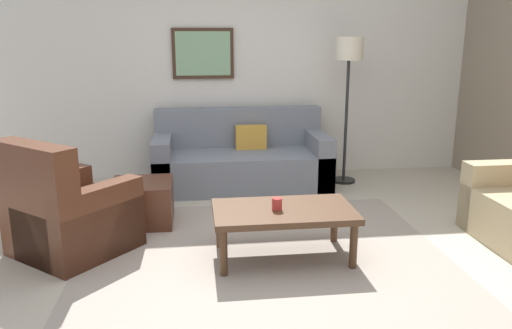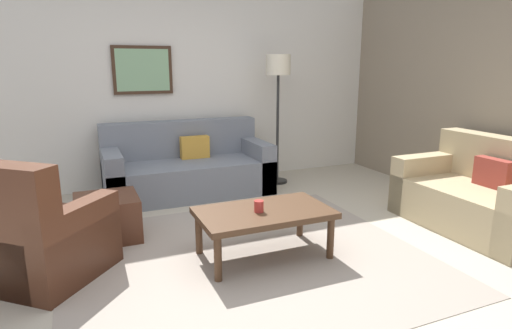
{
  "view_description": "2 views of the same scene",
  "coord_description": "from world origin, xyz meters",
  "px_view_note": "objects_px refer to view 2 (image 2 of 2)",
  "views": [
    {
      "loc": [
        -0.52,
        -3.66,
        1.71
      ],
      "look_at": [
        -0.04,
        0.14,
        0.73
      ],
      "focal_mm": 35.14,
      "sensor_mm": 36.0,
      "label": 1
    },
    {
      "loc": [
        -1.21,
        -3.03,
        1.58
      ],
      "look_at": [
        0.27,
        0.43,
        0.69
      ],
      "focal_mm": 29.59,
      "sensor_mm": 36.0,
      "label": 2
    }
  ],
  "objects_px": {
    "ottoman": "(107,217)",
    "cup": "(259,206)",
    "armchair_leather": "(36,241)",
    "coffee_table": "(264,216)",
    "couch_loveseat": "(484,198)",
    "framed_artwork": "(143,70)",
    "lamp_standing": "(278,78)",
    "couch_main": "(186,169)"
  },
  "relations": [
    {
      "from": "framed_artwork",
      "to": "armchair_leather",
      "type": "bearing_deg",
      "value": -117.85
    },
    {
      "from": "couch_loveseat",
      "to": "cup",
      "type": "distance_m",
      "value": 2.36
    },
    {
      "from": "armchair_leather",
      "to": "ottoman",
      "type": "relative_size",
      "value": 2.02
    },
    {
      "from": "ottoman",
      "to": "framed_artwork",
      "type": "xyz_separation_m",
      "value": [
        0.64,
        1.61,
        1.31
      ]
    },
    {
      "from": "coffee_table",
      "to": "armchair_leather",
      "type": "bearing_deg",
      "value": 170.27
    },
    {
      "from": "ottoman",
      "to": "cup",
      "type": "xyz_separation_m",
      "value": [
        1.12,
        -0.95,
        0.26
      ]
    },
    {
      "from": "coffee_table",
      "to": "lamp_standing",
      "type": "bearing_deg",
      "value": 61.33
    },
    {
      "from": "armchair_leather",
      "to": "coffee_table",
      "type": "height_order",
      "value": "armchair_leather"
    },
    {
      "from": "couch_loveseat",
      "to": "framed_artwork",
      "type": "bearing_deg",
      "value": 135.57
    },
    {
      "from": "armchair_leather",
      "to": "framed_artwork",
      "type": "height_order",
      "value": "framed_artwork"
    },
    {
      "from": "armchair_leather",
      "to": "lamp_standing",
      "type": "distance_m",
      "value": 3.5
    },
    {
      "from": "armchair_leather",
      "to": "lamp_standing",
      "type": "bearing_deg",
      "value": 31.55
    },
    {
      "from": "coffee_table",
      "to": "cup",
      "type": "distance_m",
      "value": 0.12
    },
    {
      "from": "couch_loveseat",
      "to": "lamp_standing",
      "type": "relative_size",
      "value": 0.86
    },
    {
      "from": "couch_main",
      "to": "couch_loveseat",
      "type": "bearing_deg",
      "value": -43.95
    },
    {
      "from": "couch_loveseat",
      "to": "framed_artwork",
      "type": "height_order",
      "value": "framed_artwork"
    },
    {
      "from": "couch_main",
      "to": "ottoman",
      "type": "xyz_separation_m",
      "value": [
        -1.04,
        -1.17,
        -0.1
      ]
    },
    {
      "from": "armchair_leather",
      "to": "cup",
      "type": "height_order",
      "value": "armchair_leather"
    },
    {
      "from": "framed_artwork",
      "to": "coffee_table",
      "type": "bearing_deg",
      "value": -77.95
    },
    {
      "from": "framed_artwork",
      "to": "couch_main",
      "type": "bearing_deg",
      "value": -47.19
    },
    {
      "from": "ottoman",
      "to": "cup",
      "type": "bearing_deg",
      "value": -40.2
    },
    {
      "from": "couch_loveseat",
      "to": "ottoman",
      "type": "bearing_deg",
      "value": 161.48
    },
    {
      "from": "armchair_leather",
      "to": "cup",
      "type": "distance_m",
      "value": 1.7
    },
    {
      "from": "couch_loveseat",
      "to": "lamp_standing",
      "type": "xyz_separation_m",
      "value": [
        -1.17,
        2.27,
        1.11
      ]
    },
    {
      "from": "couch_main",
      "to": "couch_loveseat",
      "type": "distance_m",
      "value": 3.36
    },
    {
      "from": "couch_loveseat",
      "to": "cup",
      "type": "xyz_separation_m",
      "value": [
        -2.34,
        0.21,
        0.16
      ]
    },
    {
      "from": "cup",
      "to": "couch_main",
      "type": "bearing_deg",
      "value": 92.16
    },
    {
      "from": "couch_loveseat",
      "to": "ottoman",
      "type": "relative_size",
      "value": 2.62
    },
    {
      "from": "coffee_table",
      "to": "cup",
      "type": "height_order",
      "value": "cup"
    },
    {
      "from": "lamp_standing",
      "to": "ottoman",
      "type": "bearing_deg",
      "value": -154.09
    },
    {
      "from": "armchair_leather",
      "to": "framed_artwork",
      "type": "relative_size",
      "value": 1.54
    },
    {
      "from": "armchair_leather",
      "to": "couch_loveseat",
      "type": "bearing_deg",
      "value": -7.59
    },
    {
      "from": "framed_artwork",
      "to": "lamp_standing",
      "type": "bearing_deg",
      "value": -16.68
    },
    {
      "from": "armchair_leather",
      "to": "framed_artwork",
      "type": "bearing_deg",
      "value": 62.15
    },
    {
      "from": "coffee_table",
      "to": "framed_artwork",
      "type": "bearing_deg",
      "value": 102.05
    },
    {
      "from": "couch_main",
      "to": "armchair_leather",
      "type": "relative_size",
      "value": 1.77
    },
    {
      "from": "ottoman",
      "to": "cup",
      "type": "relative_size",
      "value": 5.85
    },
    {
      "from": "couch_loveseat",
      "to": "coffee_table",
      "type": "relative_size",
      "value": 1.33
    },
    {
      "from": "couch_main",
      "to": "framed_artwork",
      "type": "relative_size",
      "value": 2.72
    },
    {
      "from": "cup",
      "to": "framed_artwork",
      "type": "bearing_deg",
      "value": 100.68
    },
    {
      "from": "lamp_standing",
      "to": "couch_main",
      "type": "bearing_deg",
      "value": 177.2
    },
    {
      "from": "couch_loveseat",
      "to": "ottoman",
      "type": "height_order",
      "value": "couch_loveseat"
    }
  ]
}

